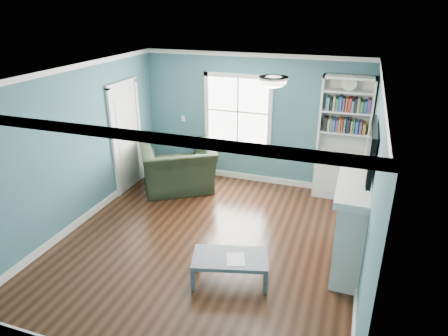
% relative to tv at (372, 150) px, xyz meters
% --- Properties ---
extents(floor, '(5.00, 5.00, 0.00)m').
position_rel_tv_xyz_m(floor, '(-2.20, -0.20, -1.72)').
color(floor, black).
rests_on(floor, ground).
extents(room_walls, '(5.00, 5.00, 5.00)m').
position_rel_tv_xyz_m(room_walls, '(-2.20, -0.20, -0.14)').
color(room_walls, '#38626F').
rests_on(room_walls, ground).
extents(trim, '(4.50, 5.00, 2.60)m').
position_rel_tv_xyz_m(trim, '(-2.20, -0.20, -0.49)').
color(trim, white).
rests_on(trim, ground).
extents(window, '(1.40, 0.06, 1.50)m').
position_rel_tv_xyz_m(window, '(-2.50, 2.29, -0.27)').
color(window, white).
rests_on(window, room_walls).
extents(bookshelf, '(0.90, 0.35, 2.31)m').
position_rel_tv_xyz_m(bookshelf, '(-0.43, 2.10, -0.80)').
color(bookshelf, silver).
rests_on(bookshelf, ground).
extents(fireplace, '(0.44, 1.58, 1.30)m').
position_rel_tv_xyz_m(fireplace, '(-0.12, 0.00, -1.09)').
color(fireplace, black).
rests_on(fireplace, ground).
extents(tv, '(0.06, 1.10, 0.65)m').
position_rel_tv_xyz_m(tv, '(0.00, 0.00, 0.00)').
color(tv, black).
rests_on(tv, fireplace).
extents(door, '(0.12, 0.98, 2.17)m').
position_rel_tv_xyz_m(door, '(-4.42, 1.20, -0.65)').
color(door, silver).
rests_on(door, ground).
extents(ceiling_fixture, '(0.38, 0.38, 0.15)m').
position_rel_tv_xyz_m(ceiling_fixture, '(-1.30, -0.10, 0.82)').
color(ceiling_fixture, white).
rests_on(ceiling_fixture, room_walls).
extents(light_switch, '(0.08, 0.01, 0.12)m').
position_rel_tv_xyz_m(light_switch, '(-3.70, 2.28, -0.52)').
color(light_switch, white).
rests_on(light_switch, room_walls).
extents(recliner, '(1.64, 1.50, 1.20)m').
position_rel_tv_xyz_m(recliner, '(-3.44, 1.40, -1.12)').
color(recliner, black).
rests_on(recliner, ground).
extents(coffee_table, '(1.10, 0.78, 0.36)m').
position_rel_tv_xyz_m(coffee_table, '(-1.59, -0.95, -1.41)').
color(coffee_table, '#4B545A').
rests_on(coffee_table, ground).
extents(paper_sheet, '(0.32, 0.36, 0.00)m').
position_rel_tv_xyz_m(paper_sheet, '(-1.50, -0.98, -1.36)').
color(paper_sheet, white).
rests_on(paper_sheet, coffee_table).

